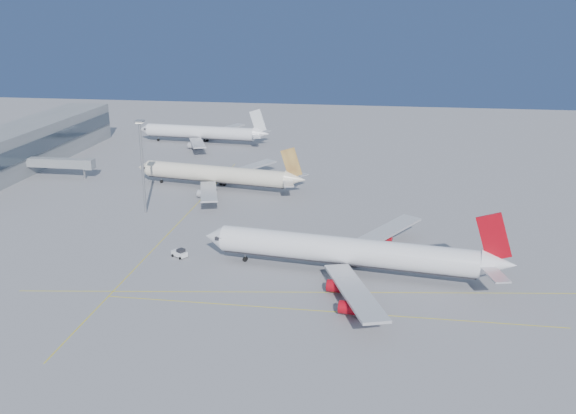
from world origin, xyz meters
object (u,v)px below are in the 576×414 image
at_px(airliner_etihad, 219,174).
at_px(light_mast, 142,159).
at_px(airliner_third, 203,132).
at_px(pushback_tug, 180,253).
at_px(airliner_virgin, 352,252).

height_order(airliner_etihad, light_mast, light_mast).
bearing_deg(airliner_third, airliner_etihad, -64.92).
distance_m(pushback_tug, light_mast, 39.88).
xyz_separation_m(airliner_virgin, light_mast, (-60.73, 34.74, 10.56)).
distance_m(airliner_etihad, pushback_tug, 58.86).
distance_m(airliner_virgin, light_mast, 70.75).
relative_size(airliner_etihad, light_mast, 2.20).
distance_m(airliner_etihad, airliner_third, 70.90).
xyz_separation_m(airliner_etihad, light_mast, (-14.59, -27.36, 11.04)).
relative_size(airliner_third, light_mast, 2.21).
height_order(airliner_virgin, light_mast, light_mast).
xyz_separation_m(airliner_etihad, pushback_tug, (5.54, -58.48, -3.67)).
bearing_deg(airliner_etihad, airliner_virgin, -43.63).
relative_size(airliner_virgin, light_mast, 2.60).
relative_size(airliner_virgin, pushback_tug, 16.25).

